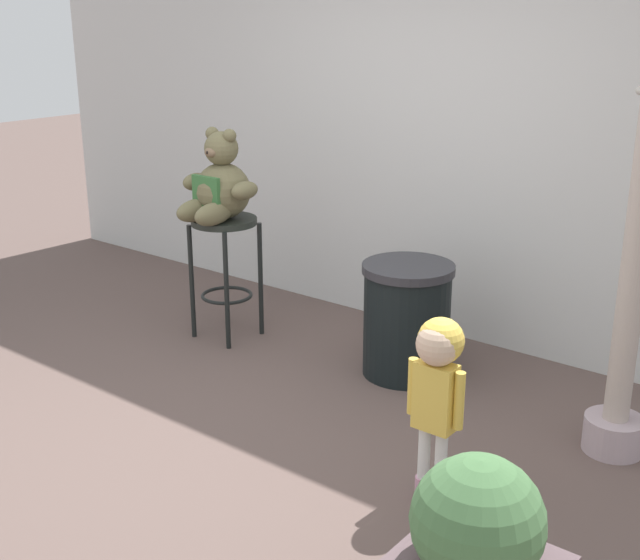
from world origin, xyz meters
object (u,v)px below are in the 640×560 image
at_px(teddy_bear, 219,187).
at_px(trash_bin, 407,319).
at_px(child_walking, 438,371).
at_px(bar_stool_with_teddy, 225,251).

distance_m(teddy_bear, trash_bin, 1.47).
height_order(child_walking, trash_bin, child_walking).
height_order(bar_stool_with_teddy, teddy_bear, teddy_bear).
bearing_deg(teddy_bear, trash_bin, 11.41).
distance_m(bar_stool_with_teddy, child_walking, 2.27).
bearing_deg(bar_stool_with_teddy, child_walking, -21.91).
relative_size(teddy_bear, trash_bin, 0.84).
bearing_deg(child_walking, trash_bin, -32.26).
relative_size(bar_stool_with_teddy, teddy_bear, 1.40).
xyz_separation_m(teddy_bear, child_walking, (2.11, -0.82, -0.40)).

